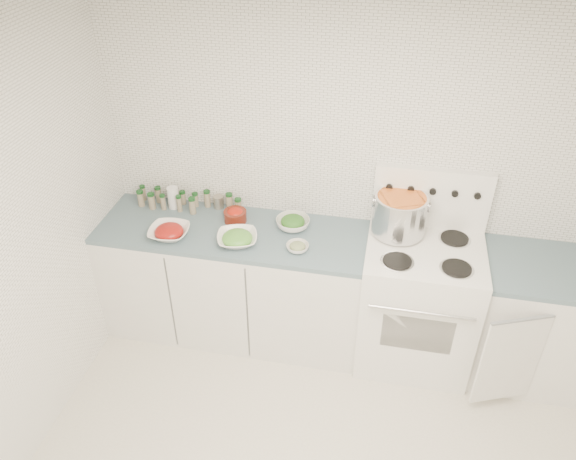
{
  "coord_description": "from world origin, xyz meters",
  "views": [
    {
      "loc": [
        0.18,
        -1.82,
        3.09
      ],
      "look_at": [
        -0.42,
        1.14,
        0.99
      ],
      "focal_mm": 35.0,
      "sensor_mm": 36.0,
      "label": 1
    }
  ],
  "objects_px": {
    "bowl_tomato": "(169,232)",
    "bowl_snowpea": "(237,238)",
    "stock_pot": "(400,213)",
    "stove": "(418,300)"
  },
  "relations": [
    {
      "from": "stove",
      "to": "bowl_tomato",
      "type": "relative_size",
      "value": 4.86
    },
    {
      "from": "stock_pot",
      "to": "bowl_tomato",
      "type": "bearing_deg",
      "value": -168.65
    },
    {
      "from": "bowl_snowpea",
      "to": "stock_pot",
      "type": "bearing_deg",
      "value": 15.36
    },
    {
      "from": "stove",
      "to": "bowl_snowpea",
      "type": "height_order",
      "value": "stove"
    },
    {
      "from": "stove",
      "to": "bowl_snowpea",
      "type": "distance_m",
      "value": 1.31
    },
    {
      "from": "stove",
      "to": "bowl_snowpea",
      "type": "relative_size",
      "value": 4.18
    },
    {
      "from": "bowl_tomato",
      "to": "bowl_snowpea",
      "type": "distance_m",
      "value": 0.47
    },
    {
      "from": "bowl_tomato",
      "to": "bowl_snowpea",
      "type": "height_order",
      "value": "same"
    },
    {
      "from": "bowl_snowpea",
      "to": "stove",
      "type": "bearing_deg",
      "value": 6.17
    },
    {
      "from": "stove",
      "to": "bowl_tomato",
      "type": "xyz_separation_m",
      "value": [
        -1.69,
        -0.15,
        0.44
      ]
    }
  ]
}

